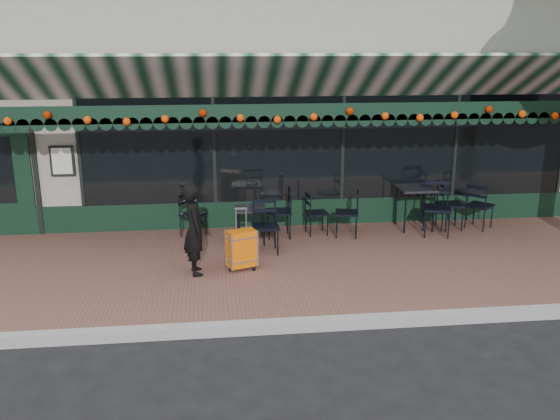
{
  "coord_description": "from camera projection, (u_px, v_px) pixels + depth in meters",
  "views": [
    {
      "loc": [
        -1.03,
        -6.83,
        3.49
      ],
      "look_at": [
        -0.06,
        1.6,
        1.12
      ],
      "focal_mm": 38.0,
      "sensor_mm": 36.0,
      "label": 1
    }
  ],
  "objects": [
    {
      "name": "woman",
      "position": [
        195.0,
        230.0,
        8.81
      ],
      "size": [
        0.41,
        0.55,
        1.38
      ],
      "primitive_type": "imported",
      "rotation": [
        0.0,
        0.0,
        1.75
      ],
      "color": "black",
      "rests_on": "sidewalk"
    },
    {
      "name": "chair_a_extra",
      "position": [
        480.0,
        206.0,
        11.09
      ],
      "size": [
        0.61,
        0.61,
        0.87
      ],
      "primitive_type": null,
      "rotation": [
        0.0,
        0.0,
        2.3
      ],
      "color": "black",
      "rests_on": "sidewalk"
    },
    {
      "name": "chair_b_left",
      "position": [
        279.0,
        212.0,
        10.58
      ],
      "size": [
        0.46,
        0.46,
        0.91
      ],
      "primitive_type": null,
      "rotation": [
        0.0,
        0.0,
        -1.59
      ],
      "color": "black",
      "rests_on": "sidewalk"
    },
    {
      "name": "ground",
      "position": [
        299.0,
        328.0,
        7.58
      ],
      "size": [
        80.0,
        80.0,
        0.0
      ],
      "primitive_type": "plane",
      "color": "black",
      "rests_on": "ground"
    },
    {
      "name": "chair_b_right",
      "position": [
        317.0,
        214.0,
        10.75
      ],
      "size": [
        0.43,
        0.43,
        0.78
      ],
      "primitive_type": null,
      "rotation": [
        0.0,
        0.0,
        1.67
      ],
      "color": "black",
      "rests_on": "sidewalk"
    },
    {
      "name": "suitcase",
      "position": [
        242.0,
        249.0,
        9.06
      ],
      "size": [
        0.48,
        0.37,
        0.98
      ],
      "rotation": [
        0.0,
        0.0,
        0.35
      ],
      "color": "orange",
      "rests_on": "sidewalk"
    },
    {
      "name": "chair_solo",
      "position": [
        193.0,
        215.0,
        10.66
      ],
      "size": [
        0.55,
        0.55,
        0.79
      ],
      "primitive_type": null,
      "rotation": [
        0.0,
        0.0,
        0.96
      ],
      "color": "black",
      "rests_on": "sidewalk"
    },
    {
      "name": "cafe_table_a",
      "position": [
        416.0,
        191.0,
        11.01
      ],
      "size": [
        0.65,
        0.65,
        0.8
      ],
      "color": "black",
      "rests_on": "sidewalk"
    },
    {
      "name": "cafe_table_b",
      "position": [
        251.0,
        211.0,
        10.25
      ],
      "size": [
        0.51,
        0.51,
        0.63
      ],
      "color": "black",
      "rests_on": "sidewalk"
    },
    {
      "name": "chair_b_front",
      "position": [
        266.0,
        227.0,
        9.77
      ],
      "size": [
        0.45,
        0.45,
        0.88
      ],
      "primitive_type": null,
      "rotation": [
        0.0,
        0.0,
        0.02
      ],
      "color": "black",
      "rests_on": "sidewalk"
    },
    {
      "name": "chair_a_right",
      "position": [
        450.0,
        205.0,
        11.07
      ],
      "size": [
        0.49,
        0.49,
        0.91
      ],
      "primitive_type": null,
      "rotation": [
        0.0,
        0.0,
        1.5
      ],
      "color": "black",
      "rests_on": "sidewalk"
    },
    {
      "name": "curb",
      "position": [
        300.0,
        325.0,
        7.49
      ],
      "size": [
        18.0,
        0.16,
        0.15
      ],
      "primitive_type": "cube",
      "color": "#9E9E99",
      "rests_on": "ground"
    },
    {
      "name": "restaurant_building",
      "position": [
        253.0,
        97.0,
        14.47
      ],
      "size": [
        12.0,
        9.6,
        4.5
      ],
      "color": "gray",
      "rests_on": "ground"
    },
    {
      "name": "chair_a_left",
      "position": [
        347.0,
        213.0,
        10.63
      ],
      "size": [
        0.51,
        0.51,
        0.85
      ],
      "primitive_type": null,
      "rotation": [
        0.0,
        0.0,
        -1.81
      ],
      "color": "black",
      "rests_on": "sidewalk"
    },
    {
      "name": "chair_a_front",
      "position": [
        437.0,
        209.0,
        10.66
      ],
      "size": [
        0.61,
        0.61,
        0.99
      ],
      "primitive_type": null,
      "rotation": [
        0.0,
        0.0,
        -0.28
      ],
      "color": "black",
      "rests_on": "sidewalk"
    },
    {
      "name": "sidewalk",
      "position": [
        281.0,
        266.0,
        9.48
      ],
      "size": [
        18.0,
        4.0,
        0.15
      ],
      "primitive_type": "cube",
      "color": "brown",
      "rests_on": "ground"
    }
  ]
}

